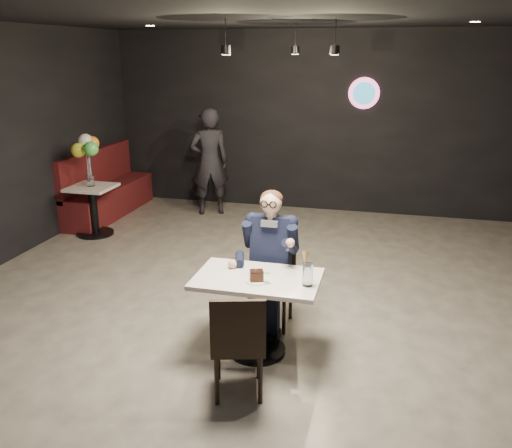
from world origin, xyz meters
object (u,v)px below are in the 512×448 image
(seated_man, at_px, (271,258))
(sundae_glass, at_px, (308,275))
(main_table, at_px, (257,315))
(booth_bench, at_px, (108,183))
(balloon_vase, at_px, (91,181))
(chair_far, at_px, (271,282))
(passerby, at_px, (209,162))
(side_table, at_px, (93,210))
(chair_near, at_px, (238,341))

(seated_man, xyz_separation_m, sundae_glass, (0.46, -0.62, 0.13))
(main_table, xyz_separation_m, booth_bench, (-3.50, 3.65, 0.18))
(balloon_vase, bearing_deg, chair_far, -33.32)
(sundae_glass, xyz_separation_m, passerby, (-2.33, 4.23, 0.04))
(booth_bench, height_order, side_table, booth_bench)
(sundae_glass, relative_size, side_table, 0.26)
(seated_man, height_order, sundae_glass, seated_man)
(booth_bench, bearing_deg, seated_man, -41.57)
(booth_bench, relative_size, balloon_vase, 13.52)
(side_table, xyz_separation_m, balloon_vase, (0.00, 0.00, 0.44))
(chair_near, xyz_separation_m, side_table, (-3.20, 3.27, -0.07))
(sundae_glass, bearing_deg, passerby, 118.86)
(booth_bench, relative_size, side_table, 2.84)
(sundae_glass, bearing_deg, main_table, 170.91)
(chair_far, bearing_deg, side_table, 146.68)
(chair_far, bearing_deg, chair_near, -90.00)
(booth_bench, height_order, balloon_vase, booth_bench)
(main_table, relative_size, seated_man, 0.76)
(sundae_glass, height_order, side_table, sundae_glass)
(sundae_glass, xyz_separation_m, booth_bench, (-3.96, 3.73, -0.30))
(sundae_glass, bearing_deg, booth_bench, 136.70)
(chair_near, bearing_deg, booth_bench, 113.16)
(seated_man, bearing_deg, chair_far, -135.00)
(main_table, height_order, chair_near, chair_near)
(main_table, distance_m, seated_man, 0.65)
(sundae_glass, bearing_deg, seated_man, 126.18)
(chair_far, relative_size, sundae_glass, 4.64)
(seated_man, distance_m, passerby, 4.07)
(side_table, distance_m, passerby, 2.07)
(main_table, bearing_deg, chair_near, -90.00)
(main_table, distance_m, sundae_glass, 0.66)
(chair_far, xyz_separation_m, seated_man, (0.00, 0.00, 0.26))
(passerby, bearing_deg, main_table, 90.14)
(sundae_glass, bearing_deg, chair_near, -129.79)
(side_table, bearing_deg, chair_near, -45.66)
(main_table, height_order, chair_far, chair_far)
(chair_near, bearing_deg, seated_man, 73.84)
(booth_bench, distance_m, side_table, 1.06)
(passerby, bearing_deg, chair_far, 93.33)
(booth_bench, bearing_deg, balloon_vase, -73.30)
(seated_man, distance_m, balloon_vase, 3.83)
(booth_bench, bearing_deg, side_table, -73.30)
(chair_far, distance_m, chair_near, 1.17)
(balloon_vase, height_order, passerby, passerby)
(balloon_vase, bearing_deg, sundae_glass, -36.72)
(seated_man, bearing_deg, passerby, 117.47)
(balloon_vase, xyz_separation_m, passerby, (1.32, 1.51, 0.06))
(seated_man, xyz_separation_m, side_table, (-3.20, 2.10, -0.33))
(chair_near, relative_size, booth_bench, 0.42)
(chair_near, relative_size, side_table, 1.19)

